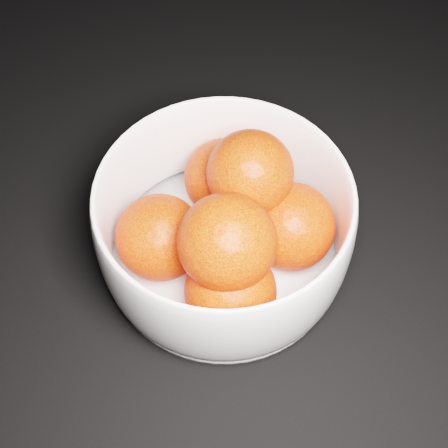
% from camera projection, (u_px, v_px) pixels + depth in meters
% --- Properties ---
extents(bowl, '(0.25, 0.25, 0.12)m').
position_uv_depth(bowl, '(224.00, 227.00, 0.61)').
color(bowl, white).
rests_on(bowl, ground).
extents(orange_pile, '(0.20, 0.20, 0.14)m').
position_uv_depth(orange_pile, '(231.00, 225.00, 0.60)').
color(orange_pile, '#FF320D').
rests_on(orange_pile, bowl).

